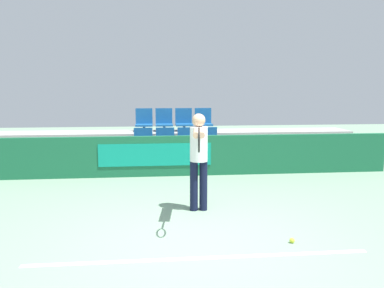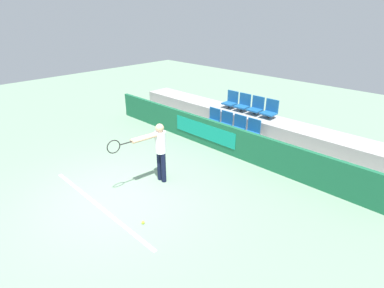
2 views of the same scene
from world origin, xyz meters
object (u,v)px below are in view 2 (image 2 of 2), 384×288
stadium_chair_7 (270,110)px  tennis_ball (143,222)px  stadium_chair_5 (243,104)px  stadium_chair_2 (238,126)px  stadium_chair_6 (256,107)px  stadium_chair_1 (225,122)px  stadium_chair_4 (231,101)px  tennis_player (158,148)px  stadium_chair_0 (213,118)px  stadium_chair_3 (252,130)px

stadium_chair_7 → tennis_ball: stadium_chair_7 is taller
stadium_chair_5 → tennis_ball: bearing=-75.0°
stadium_chair_2 → stadium_chair_6: (0.00, 0.99, 0.42)m
stadium_chair_5 → tennis_ball: (1.50, -5.61, -1.07)m
stadium_chair_1 → stadium_chair_4: (-0.53, 0.99, 0.42)m
stadium_chair_4 → tennis_player: bearing=-77.1°
stadium_chair_4 → stadium_chair_6: 1.07m
stadium_chair_6 → stadium_chair_5: bearing=180.0°
stadium_chair_4 → stadium_chair_1: bearing=-61.7°
stadium_chair_2 → stadium_chair_0: bearing=180.0°
stadium_chair_7 → stadium_chair_5: bearing=180.0°
stadium_chair_4 → tennis_player: (0.98, -4.26, -0.14)m
tennis_ball → tennis_player: bearing=128.3°
stadium_chair_5 → stadium_chair_7: same height
stadium_chair_0 → stadium_chair_1: (0.53, 0.00, 0.00)m
stadium_chair_6 → tennis_player: tennis_player is taller
stadium_chair_1 → stadium_chair_6: size_ratio=1.00×
stadium_chair_4 → tennis_ball: size_ratio=9.13×
stadium_chair_4 → stadium_chair_7: (1.60, 0.00, 0.00)m
stadium_chair_0 → stadium_chair_4: size_ratio=1.00×
stadium_chair_0 → tennis_ball: 5.09m
stadium_chair_2 → stadium_chair_3: size_ratio=1.00×
stadium_chair_1 → stadium_chair_7: stadium_chair_7 is taller
stadium_chair_2 → stadium_chair_5: bearing=118.3°
stadium_chair_1 → stadium_chair_2: (0.53, 0.00, 0.00)m
stadium_chair_7 → stadium_chair_6: bearing=180.0°
stadium_chair_7 → tennis_player: 4.31m
stadium_chair_7 → tennis_ball: (0.43, -5.61, -1.07)m
tennis_ball → stadium_chair_0: bearing=113.8°
tennis_ball → stadium_chair_7: bearing=94.4°
stadium_chair_3 → stadium_chair_7: size_ratio=1.00×
stadium_chair_6 → tennis_player: 4.26m
stadium_chair_5 → tennis_player: 4.29m
stadium_chair_3 → stadium_chair_4: bearing=148.3°
stadium_chair_0 → stadium_chair_4: stadium_chair_4 is taller
stadium_chair_0 → stadium_chair_3: 1.60m
stadium_chair_2 → stadium_chair_3: 0.53m
stadium_chair_1 → stadium_chair_4: size_ratio=1.00×
stadium_chair_1 → stadium_chair_6: stadium_chair_6 is taller
stadium_chair_4 → stadium_chair_7: size_ratio=1.00×
stadium_chair_0 → tennis_player: tennis_player is taller
stadium_chair_0 → stadium_chair_2: (1.07, 0.00, 0.00)m
stadium_chair_5 → tennis_ball: 5.90m
stadium_chair_3 → stadium_chair_7: bearing=90.0°
stadium_chair_0 → stadium_chair_1: same height
stadium_chair_1 → tennis_ball: stadium_chair_1 is taller
stadium_chair_1 → stadium_chair_3: (1.07, 0.00, 0.00)m
stadium_chair_2 → tennis_player: size_ratio=0.38×
stadium_chair_7 → tennis_player: bearing=-98.4°
stadium_chair_3 → stadium_chair_6: stadium_chair_6 is taller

